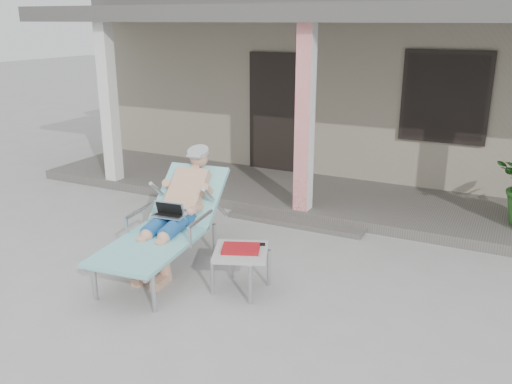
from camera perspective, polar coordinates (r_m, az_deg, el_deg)
The scene contains 7 objects.
ground at distance 6.23m, azimuth -2.53°, elevation -8.98°, with size 60.00×60.00×0.00m, color #9E9E99.
house at distance 11.73m, azimuth 13.13°, elevation 11.73°, with size 10.40×5.40×3.30m.
porch_deck at distance 8.75m, azimuth 6.95°, elevation -0.54°, with size 10.00×2.00×0.15m, color #605B56.
porch_overhang at distance 8.26m, azimuth 7.54°, elevation 17.51°, with size 10.00×2.30×2.85m.
porch_step at distance 7.75m, azimuth 4.07°, elevation -3.20°, with size 2.00×0.30×0.07m, color #605B56.
lounger at distance 6.30m, azimuth -8.96°, elevation -0.47°, with size 1.02×2.18×1.38m.
side_table at distance 5.78m, azimuth -1.59°, elevation -6.53°, with size 0.73×0.73×0.50m.
Camera 1 is at (2.71, -4.86, 2.80)m, focal length 38.00 mm.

